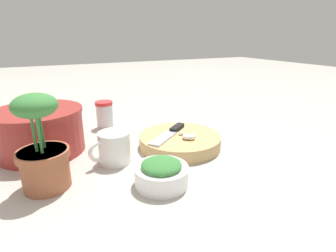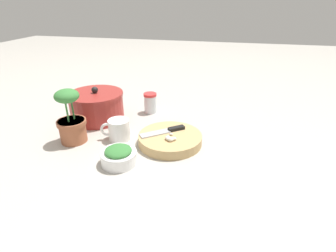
{
  "view_description": "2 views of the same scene",
  "coord_description": "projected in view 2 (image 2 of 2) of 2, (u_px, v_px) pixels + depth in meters",
  "views": [
    {
      "loc": [
        -0.68,
        0.31,
        0.32
      ],
      "look_at": [
        -0.05,
        0.0,
        0.07
      ],
      "focal_mm": 28.0,
      "sensor_mm": 36.0,
      "label": 1
    },
    {
      "loc": [
        -0.89,
        -0.23,
        0.5
      ],
      "look_at": [
        -0.02,
        -0.02,
        0.06
      ],
      "focal_mm": 28.0,
      "sensor_mm": 36.0,
      "label": 2
    }
  ],
  "objects": [
    {
      "name": "ground_plane",
      "position": [
        163.0,
        137.0,
        1.05
      ],
      "size": [
        5.0,
        5.0,
        0.0
      ],
      "primitive_type": "plane",
      "color": "#B2ADA3"
    },
    {
      "name": "spice_jar",
      "position": [
        150.0,
        103.0,
        1.25
      ],
      "size": [
        0.06,
        0.06,
        0.1
      ],
      "color": "silver",
      "rests_on": "ground_plane"
    },
    {
      "name": "chef_knife",
      "position": [
        166.0,
        131.0,
        1.01
      ],
      "size": [
        0.13,
        0.16,
        0.01
      ],
      "rotation": [
        0.0,
        0.0,
        0.66
      ],
      "color": "black",
      "rests_on": "cutting_board"
    },
    {
      "name": "stock_pot",
      "position": [
        97.0,
        106.0,
        1.17
      ],
      "size": [
        0.24,
        0.24,
        0.15
      ],
      "color": "#9E2D28",
      "rests_on": "ground_plane"
    },
    {
      "name": "garlic_cloves",
      "position": [
        170.0,
        138.0,
        0.95
      ],
      "size": [
        0.06,
        0.05,
        0.01
      ],
      "color": "silver",
      "rests_on": "cutting_board"
    },
    {
      "name": "potted_herb",
      "position": [
        71.0,
        121.0,
        0.98
      ],
      "size": [
        0.11,
        0.11,
        0.21
      ],
      "color": "#A35B3D",
      "rests_on": "ground_plane"
    },
    {
      "name": "coffee_mug",
      "position": [
        119.0,
        130.0,
        1.01
      ],
      "size": [
        0.08,
        0.11,
        0.08
      ],
      "color": "white",
      "rests_on": "ground_plane"
    },
    {
      "name": "herb_bowl",
      "position": [
        119.0,
        156.0,
        0.87
      ],
      "size": [
        0.12,
        0.12,
        0.06
      ],
      "color": "white",
      "rests_on": "ground_plane"
    },
    {
      "name": "cutting_board",
      "position": [
        170.0,
        139.0,
        0.99
      ],
      "size": [
        0.24,
        0.24,
        0.04
      ],
      "color": "tan",
      "rests_on": "ground_plane"
    }
  ]
}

